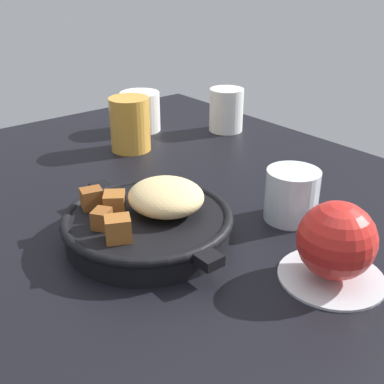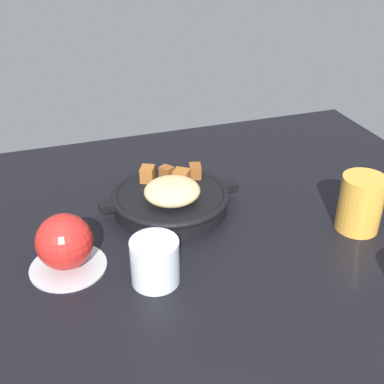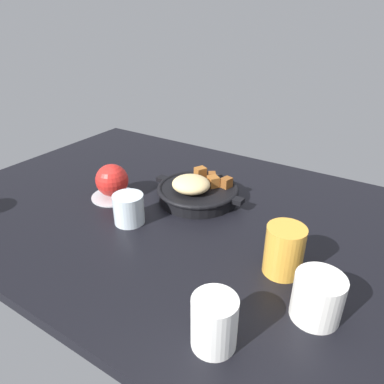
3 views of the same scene
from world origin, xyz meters
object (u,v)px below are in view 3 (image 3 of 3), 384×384
red_apple (112,180)px  ceramic_mug_white (318,297)px  water_glass_short (129,209)px  juice_glass_amber (284,250)px  white_creamer_pitcher (214,322)px  cast_iron_skillet (197,190)px

red_apple → ceramic_mug_white: red_apple is taller
red_apple → water_glass_short: (-11.52, 6.84, -1.32)cm
water_glass_short → juice_glass_amber: size_ratio=0.73×
red_apple → water_glass_short: bearing=149.3°
red_apple → white_creamer_pitcher: red_apple is taller
red_apple → water_glass_short: red_apple is taller
white_creamer_pitcher → ceramic_mug_white: 16.96cm
red_apple → ceramic_mug_white: (-54.50, 12.08, -0.89)cm
white_creamer_pitcher → water_glass_short: bearing=-29.6°
water_glass_short → juice_glass_amber: bearing=-176.3°
cast_iron_skillet → juice_glass_amber: juice_glass_amber is taller
cast_iron_skillet → ceramic_mug_white: 42.13cm
cast_iron_skillet → ceramic_mug_white: ceramic_mug_white is taller
red_apple → water_glass_short: 13.46cm
water_glass_short → ceramic_mug_white: bearing=173.0°
juice_glass_amber → cast_iron_skillet: bearing=-28.4°
red_apple → water_glass_short: size_ratio=1.19×
white_creamer_pitcher → ceramic_mug_white: (-10.83, -13.05, -0.37)cm
cast_iron_skillet → juice_glass_amber: size_ratio=2.62×
white_creamer_pitcher → water_glass_short: 37.00cm
cast_iron_skillet → juice_glass_amber: (-27.55, 14.92, 2.16)cm
water_glass_short → juice_glass_amber: (-34.88, -2.25, 1.33)cm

